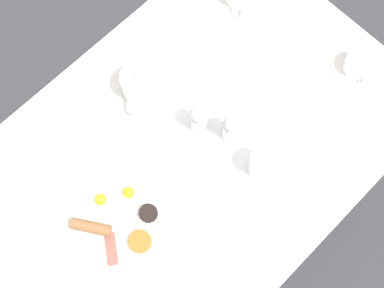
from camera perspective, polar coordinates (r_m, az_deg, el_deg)
ground_plane at (r=2.18m, az=0.00°, el=-6.29°), size 8.00×8.00×0.00m
table at (r=1.52m, az=0.00°, el=-1.08°), size 0.84×1.22×0.75m
breakfast_plate at (r=1.41m, az=-7.76°, el=-8.07°), size 0.29×0.29×0.04m
teapot_far at (r=1.48m, az=-5.55°, el=6.46°), size 0.12×0.16×0.11m
teacup_with_saucer_left at (r=1.59m, az=17.23°, el=8.00°), size 0.14×0.14×0.06m
water_glass_tall at (r=1.41m, az=7.44°, el=-2.05°), size 0.07×0.07×0.09m
pepper_grinder at (r=1.41m, az=4.23°, el=1.85°), size 0.05×0.05×0.11m
salt_grinder at (r=1.42m, az=0.75°, el=2.84°), size 0.05×0.05×0.11m
fork_by_plate at (r=1.52m, az=13.19°, el=2.49°), size 0.03×0.17×0.00m
knife_by_plate at (r=1.49m, az=-18.81°, el=-6.13°), size 0.20×0.14×0.00m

